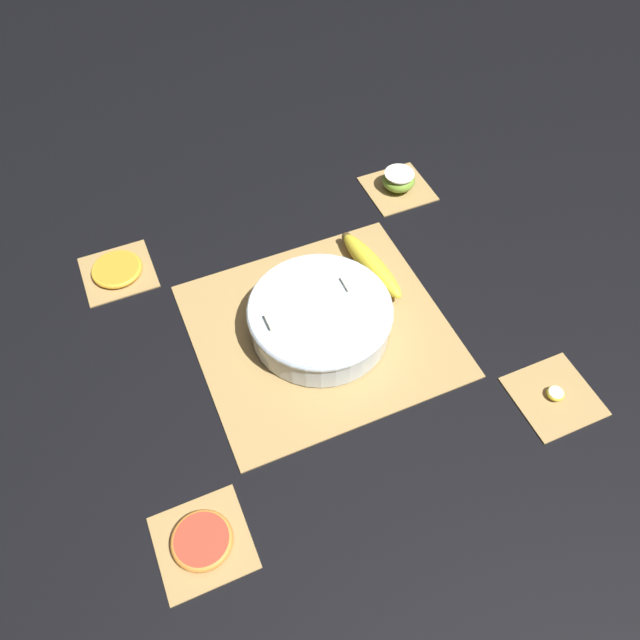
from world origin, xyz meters
The scene contains 12 objects.
ground_plane centered at (0.00, 0.00, 0.00)m, with size 6.00×6.00×0.00m, color black.
bamboo_mat_center centered at (0.00, 0.00, 0.00)m, with size 0.42×0.39×0.01m.
coaster_mat_near_left centered at (-0.29, -0.27, 0.00)m, with size 0.13×0.13×0.01m.
coaster_mat_near_right centered at (0.29, -0.27, 0.00)m, with size 0.13×0.13×0.01m.
coaster_mat_far_left centered at (-0.29, 0.27, 0.00)m, with size 0.13×0.13×0.01m.
coaster_mat_far_right centered at (0.29, 0.27, 0.00)m, with size 0.13×0.13×0.01m.
fruit_salad_bowl centered at (0.00, 0.00, 0.04)m, with size 0.25×0.25×0.07m.
whole_banana centered at (0.14, 0.08, 0.03)m, with size 0.06×0.18×0.04m.
apple_half centered at (0.29, 0.27, 0.03)m, with size 0.07×0.07×0.04m.
orange_slice_whole centered at (-0.29, 0.27, 0.01)m, with size 0.09×0.09×0.01m.
banana_coin_single centered at (0.29, -0.27, 0.01)m, with size 0.03×0.03×0.01m.
grapefruit_slice centered at (-0.29, -0.27, 0.01)m, with size 0.09×0.09×0.01m.
Camera 1 is at (-0.25, -0.58, 0.88)m, focal length 35.00 mm.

